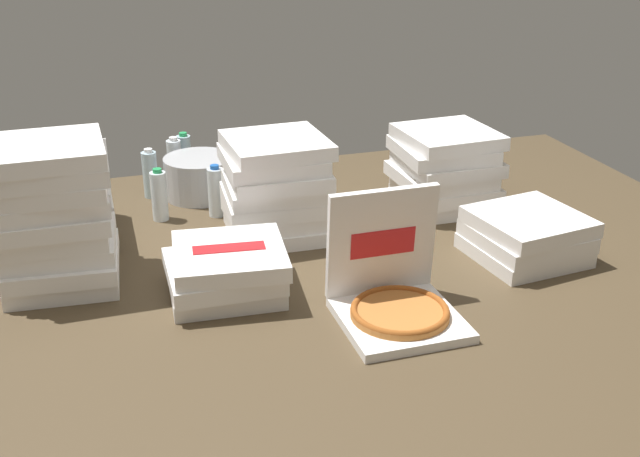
# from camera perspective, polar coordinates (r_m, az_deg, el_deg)

# --- Properties ---
(ground_plane) EXTENTS (3.20, 2.40, 0.02)m
(ground_plane) POSITION_cam_1_polar(r_m,az_deg,el_deg) (2.59, -0.30, -4.01)
(ground_plane) COLOR #4C3D28
(open_pizza_box) EXTENTS (0.34, 0.35, 0.37)m
(open_pizza_box) POSITION_cam_1_polar(r_m,az_deg,el_deg) (2.36, 5.30, -4.59)
(open_pizza_box) COLOR white
(open_pizza_box) RESTS_ON ground_plane
(pizza_stack_right_mid) EXTENTS (0.39, 0.39, 0.16)m
(pizza_stack_right_mid) POSITION_cam_1_polar(r_m,az_deg,el_deg) (2.81, 14.47, -0.52)
(pizza_stack_right_mid) COLOR white
(pizza_stack_right_mid) RESTS_ON ground_plane
(pizza_stack_left_near) EXTENTS (0.37, 0.36, 0.31)m
(pizza_stack_left_near) POSITION_cam_1_polar(r_m,az_deg,el_deg) (3.16, 8.87, 4.21)
(pizza_stack_left_near) COLOR white
(pizza_stack_left_near) RESTS_ON ground_plane
(pizza_stack_right_far) EXTENTS (0.37, 0.37, 0.26)m
(pizza_stack_right_far) POSITION_cam_1_polar(r_m,az_deg,el_deg) (3.00, -17.99, 1.71)
(pizza_stack_right_far) COLOR white
(pizza_stack_right_far) RESTS_ON ground_plane
(pizza_stack_center_far) EXTENTS (0.38, 0.38, 0.36)m
(pizza_stack_center_far) POSITION_cam_1_polar(r_m,az_deg,el_deg) (2.87, -3.22, 2.98)
(pizza_stack_center_far) COLOR white
(pizza_stack_center_far) RESTS_ON ground_plane
(pizza_stack_center_near) EXTENTS (0.38, 0.39, 0.16)m
(pizza_stack_center_near) POSITION_cam_1_polar(r_m,az_deg,el_deg) (2.50, -6.73, -2.97)
(pizza_stack_center_near) COLOR white
(pizza_stack_center_near) RESTS_ON ground_plane
(pizza_stack_left_far) EXTENTS (0.38, 0.39, 0.47)m
(pizza_stack_left_far) POSITION_cam_1_polar(r_m,az_deg,el_deg) (2.63, -18.39, 0.97)
(pizza_stack_left_far) COLOR white
(pizza_stack_left_far) RESTS_ON ground_plane
(ice_bucket) EXTENTS (0.28, 0.28, 0.17)m
(ice_bucket) POSITION_cam_1_polar(r_m,az_deg,el_deg) (3.29, -8.58, 3.66)
(ice_bucket) COLOR #B7BABF
(ice_bucket) RESTS_ON ground_plane
(water_bottle_0) EXTENTS (0.06, 0.06, 0.20)m
(water_bottle_0) POSITION_cam_1_polar(r_m,az_deg,el_deg) (3.08, -7.43, 2.61)
(water_bottle_0) COLOR white
(water_bottle_0) RESTS_ON ground_plane
(water_bottle_1) EXTENTS (0.06, 0.06, 0.20)m
(water_bottle_1) POSITION_cam_1_polar(r_m,az_deg,el_deg) (3.45, -10.31, 4.71)
(water_bottle_1) COLOR white
(water_bottle_1) RESTS_ON ground_plane
(water_bottle_2) EXTENTS (0.06, 0.06, 0.20)m
(water_bottle_2) POSITION_cam_1_polar(r_m,az_deg,el_deg) (3.50, -5.93, 5.26)
(water_bottle_2) COLOR silver
(water_bottle_2) RESTS_ON ground_plane
(water_bottle_3) EXTENTS (0.06, 0.06, 0.20)m
(water_bottle_3) POSITION_cam_1_polar(r_m,az_deg,el_deg) (3.50, -9.62, 5.06)
(water_bottle_3) COLOR silver
(water_bottle_3) RESTS_ON ground_plane
(water_bottle_4) EXTENTS (0.06, 0.06, 0.20)m
(water_bottle_4) POSITION_cam_1_polar(r_m,az_deg,el_deg) (3.30, -4.81, 4.14)
(water_bottle_4) COLOR white
(water_bottle_4) RESTS_ON ground_plane
(water_bottle_5) EXTENTS (0.06, 0.06, 0.20)m
(water_bottle_5) POSITION_cam_1_polar(r_m,az_deg,el_deg) (3.08, -11.38, 2.31)
(water_bottle_5) COLOR white
(water_bottle_5) RESTS_ON ground_plane
(water_bottle_6) EXTENTS (0.06, 0.06, 0.20)m
(water_bottle_6) POSITION_cam_1_polar(r_m,az_deg,el_deg) (3.32, -12.00, 3.81)
(water_bottle_6) COLOR silver
(water_bottle_6) RESTS_ON ground_plane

